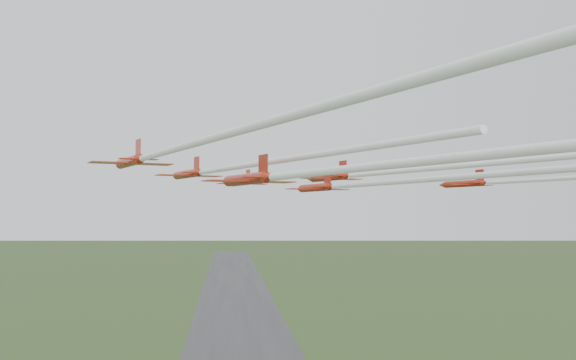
{
  "coord_description": "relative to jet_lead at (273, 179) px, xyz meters",
  "views": [
    {
      "loc": [
        -5.02,
        -83.47,
        44.49
      ],
      "look_at": [
        3.51,
        5.72,
        48.98
      ],
      "focal_mm": 40.0,
      "sensor_mm": 36.0,
      "label": 1
    }
  ],
  "objects": [
    {
      "name": "jet_row2_left",
      "position": [
        -6.29,
        -17.16,
        0.45
      ],
      "size": [
        26.95,
        58.44,
        2.79
      ],
      "rotation": [
        0.0,
        0.0,
        0.4
      ],
      "color": "#A32311"
    },
    {
      "name": "jet_row4_left",
      "position": [
        -0.06,
        -41.82,
        -1.66
      ],
      "size": [
        23.51,
        50.16,
        2.76
      ],
      "rotation": [
        0.0,
        0.0,
        0.4
      ],
      "color": "#A32311"
    },
    {
      "name": "jet_row3_mid",
      "position": [
        9.22,
        -28.27,
        -1.84
      ],
      "size": [
        21.19,
        55.11,
        2.41
      ],
      "rotation": [
        0.0,
        0.0,
        0.33
      ],
      "color": "#A32311"
    },
    {
      "name": "jet_row2_right",
      "position": [
        15.41,
        -10.61,
        0.5
      ],
      "size": [
        28.08,
        60.34,
        2.92
      ],
      "rotation": [
        0.0,
        0.0,
        0.41
      ],
      "color": "#A32311"
    },
    {
      "name": "runway",
      "position": [
        -1.81,
        188.93,
        -49.38
      ],
      "size": [
        38.0,
        900.0,
        0.04
      ],
      "primitive_type": "cube",
      "color": "#363739",
      "rests_on": "ground"
    },
    {
      "name": "jet_row3_right",
      "position": [
        33.07,
        -18.11,
        -0.81
      ],
      "size": [
        23.22,
        54.03,
        2.38
      ],
      "rotation": [
        0.0,
        0.0,
        0.37
      ],
      "color": "#A32311"
    },
    {
      "name": "jet_lead",
      "position": [
        0.0,
        0.0,
        0.0
      ],
      "size": [
        20.63,
        53.72,
        2.52
      ],
      "rotation": [
        0.0,
        0.0,
        0.33
      ],
      "color": "#A32311"
    },
    {
      "name": "jet_row3_left",
      "position": [
        -11.54,
        -35.52,
        0.87
      ],
      "size": [
        27.45,
        62.29,
        2.8
      ],
      "rotation": [
        0.0,
        0.0,
        0.38
      ],
      "color": "#A32311"
    }
  ]
}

